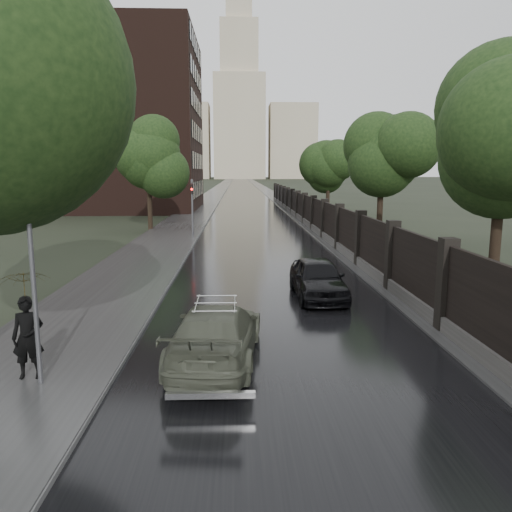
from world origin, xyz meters
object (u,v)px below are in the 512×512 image
object	(u,v)px
lamp_post	(32,265)
car_right_near	(318,278)
tree_left_far	(148,162)
tree_right_c	(328,167)
pedestrian_umbrella	(24,293)
tree_right_b	(382,164)
traffic_light	(192,204)
volga_sedan	(216,333)
tree_right_a	(502,158)

from	to	relation	value
lamp_post	car_right_near	bearing A→B (deg)	46.87
tree_left_far	car_right_near	xyz separation A→B (m)	(9.60, -21.03, -4.52)
tree_right_c	car_right_near	size ratio (longest dim) A/B	1.64
lamp_post	pedestrian_umbrella	world-z (taller)	lamp_post
tree_right_b	traffic_light	distance (m)	12.44
tree_right_b	pedestrian_umbrella	xyz separation A→B (m)	(-13.22, -20.20, -2.93)
lamp_post	traffic_light	bearing A→B (deg)	87.32
tree_right_c	volga_sedan	bearing A→B (deg)	-104.10
tree_right_b	traffic_light	world-z (taller)	tree_right_b
tree_right_a	traffic_light	size ratio (longest dim) A/B	1.75
tree_right_a	tree_right_b	bearing A→B (deg)	90.00
lamp_post	pedestrian_umbrella	xyz separation A→B (m)	(-0.32, 0.30, -0.66)
pedestrian_umbrella	tree_right_b	bearing A→B (deg)	48.69
tree_right_a	traffic_light	bearing A→B (deg)	124.77
tree_right_b	volga_sedan	distance (m)	21.59
tree_left_far	tree_right_a	bearing A→B (deg)	-54.83
lamp_post	volga_sedan	size ratio (longest dim) A/B	1.06
tree_right_c	tree_right_b	bearing A→B (deg)	-90.00
tree_right_c	tree_right_a	bearing A→B (deg)	-90.00
tree_left_far	lamp_post	world-z (taller)	tree_left_far
tree_right_a	volga_sedan	bearing A→B (deg)	-151.68
tree_right_a	lamp_post	distance (m)	14.62
tree_right_b	tree_right_c	distance (m)	18.00
pedestrian_umbrella	car_right_near	bearing A→B (deg)	36.31
tree_right_b	lamp_post	bearing A→B (deg)	-122.18
traffic_light	pedestrian_umbrella	bearing A→B (deg)	-93.52
traffic_light	tree_right_b	bearing A→B (deg)	-14.24
tree_right_c	traffic_light	bearing A→B (deg)	-128.18
pedestrian_umbrella	traffic_light	bearing A→B (deg)	78.39
lamp_post	traffic_light	xyz separation A→B (m)	(1.10, 23.49, -0.27)
lamp_post	traffic_light	distance (m)	23.52
tree_right_c	traffic_light	size ratio (longest dim) A/B	1.75
car_right_near	pedestrian_umbrella	bearing A→B (deg)	-136.96
volga_sedan	pedestrian_umbrella	distance (m)	4.31
traffic_light	volga_sedan	size ratio (longest dim) A/B	0.83
traffic_light	tree_right_c	bearing A→B (deg)	51.82
volga_sedan	lamp_post	bearing A→B (deg)	27.97
traffic_light	volga_sedan	xyz separation A→B (m)	(2.50, -22.01, -1.70)
tree_right_a	traffic_light	distance (m)	20.85
tree_right_b	car_right_near	size ratio (longest dim) A/B	1.64
tree_left_far	tree_right_c	distance (m)	18.45
pedestrian_umbrella	tree_left_far	bearing A→B (deg)	86.52
tree_right_b	traffic_light	bearing A→B (deg)	165.76
tree_right_c	lamp_post	xyz separation A→B (m)	(-12.90, -38.50, -2.28)
tree_left_far	traffic_light	bearing A→B (deg)	-53.53
pedestrian_umbrella	volga_sedan	bearing A→B (deg)	8.75
tree_right_a	tree_right_c	distance (m)	32.00
tree_right_c	car_right_near	xyz separation A→B (m)	(-5.90, -31.03, -4.22)
tree_right_a	lamp_post	size ratio (longest dim) A/B	1.37
car_right_near	tree_right_b	bearing A→B (deg)	64.27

